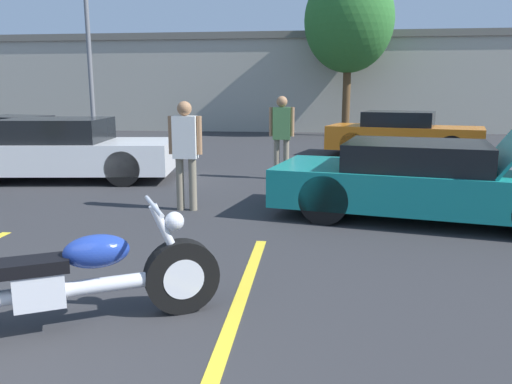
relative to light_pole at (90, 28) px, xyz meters
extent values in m
cube|color=yellow|center=(8.26, -16.36, -4.26)|extent=(0.12, 5.32, 0.01)
cube|color=#B2AD9E|center=(6.51, 5.12, -2.06)|extent=(32.00, 4.00, 4.40)
cube|color=slate|center=(6.51, 5.12, -0.01)|extent=(32.00, 4.20, 0.30)
cylinder|color=slate|center=(-0.08, 0.00, -0.38)|extent=(0.18, 0.18, 7.76)
cylinder|color=brown|center=(10.15, 1.57, -2.73)|extent=(0.32, 0.32, 3.06)
ellipsoid|color=#2D702D|center=(10.15, 1.57, 0.34)|extent=(3.56, 3.56, 4.10)
cylinder|color=black|center=(7.81, -15.75, -3.95)|extent=(0.62, 0.43, 0.62)
cylinder|color=silver|center=(7.81, -15.75, -3.95)|extent=(0.38, 0.31, 0.34)
cylinder|color=silver|center=(6.98, -16.19, -3.94)|extent=(1.47, 0.85, 0.12)
cube|color=silver|center=(6.85, -16.26, -3.90)|extent=(0.43, 0.38, 0.28)
ellipsoid|color=navy|center=(7.23, -16.06, -3.66)|extent=(0.57, 0.48, 0.26)
cube|color=black|center=(6.73, -16.32, -3.72)|extent=(0.76, 0.57, 0.10)
cylinder|color=silver|center=(7.73, -15.80, -3.63)|extent=(0.30, 0.20, 0.62)
cylinder|color=silver|center=(7.63, -15.85, -3.34)|extent=(0.36, 0.64, 0.04)
sphere|color=silver|center=(7.77, -15.78, -3.48)|extent=(0.16, 0.16, 0.16)
cylinder|color=silver|center=(6.55, -16.29, -4.00)|extent=(1.12, 0.65, 0.09)
cube|color=teal|center=(10.51, -12.29, -3.80)|extent=(4.58, 2.64, 0.54)
cube|color=black|center=(10.34, -12.25, -3.34)|extent=(2.23, 1.97, 0.37)
cylinder|color=black|center=(9.04, -12.76, -3.91)|extent=(0.72, 0.36, 0.69)
cylinder|color=black|center=(9.37, -11.25, -3.91)|extent=(0.72, 0.36, 0.69)
cube|color=white|center=(3.75, -9.74, -3.77)|extent=(4.59, 2.41, 0.61)
cube|color=black|center=(3.58, -9.76, -3.23)|extent=(2.17, 1.92, 0.47)
cylinder|color=black|center=(5.21, -10.38, -3.91)|extent=(0.72, 0.31, 0.69)
cylinder|color=black|center=(5.00, -8.74, -3.91)|extent=(0.72, 0.31, 0.69)
cylinder|color=black|center=(2.30, -9.09, -3.91)|extent=(0.72, 0.31, 0.69)
cube|color=black|center=(0.07, -5.70, -3.79)|extent=(4.86, 3.06, 0.58)
cube|color=black|center=(-0.10, -5.64, -3.33)|extent=(2.43, 2.11, 0.35)
cylinder|color=black|center=(1.18, -6.85, -3.93)|extent=(0.69, 0.41, 0.66)
cylinder|color=black|center=(1.65, -5.43, -3.93)|extent=(0.69, 0.41, 0.66)
cylinder|color=black|center=(-1.03, -4.55, -3.93)|extent=(0.69, 0.41, 0.66)
cube|color=orange|center=(11.40, -5.07, -3.74)|extent=(4.47, 2.80, 0.66)
cube|color=black|center=(11.24, -5.03, -3.20)|extent=(2.22, 2.00, 0.41)
cylinder|color=black|center=(12.43, -6.15, -3.91)|extent=(0.73, 0.40, 0.70)
cylinder|color=black|center=(12.84, -4.71, -3.91)|extent=(0.73, 0.40, 0.70)
cylinder|color=black|center=(9.95, -5.44, -3.91)|extent=(0.73, 0.40, 0.70)
cylinder|color=black|center=(10.36, -4.00, -3.91)|extent=(0.73, 0.40, 0.70)
cylinder|color=gray|center=(8.10, -9.22, -3.84)|extent=(0.12, 0.12, 0.83)
cylinder|color=gray|center=(8.30, -9.22, -3.84)|extent=(0.12, 0.12, 0.83)
cube|color=#4C7F47|center=(8.20, -9.22, -3.10)|extent=(0.36, 0.20, 0.66)
cylinder|color=#9E704C|center=(7.98, -9.22, -3.06)|extent=(0.08, 0.08, 0.59)
cylinder|color=#9E704C|center=(8.42, -9.22, -3.06)|extent=(0.08, 0.08, 0.59)
sphere|color=#9E704C|center=(8.20, -9.22, -2.65)|extent=(0.23, 0.23, 0.23)
cylinder|color=gray|center=(6.83, -12.19, -3.86)|extent=(0.12, 0.12, 0.81)
cylinder|color=gray|center=(7.03, -12.19, -3.86)|extent=(0.12, 0.12, 0.81)
cube|color=white|center=(6.93, -12.19, -3.13)|extent=(0.36, 0.20, 0.64)
cylinder|color=#9E704C|center=(6.71, -12.19, -3.10)|extent=(0.08, 0.08, 0.58)
cylinder|color=#9E704C|center=(7.15, -12.19, -3.10)|extent=(0.08, 0.08, 0.58)
sphere|color=#9E704C|center=(6.93, -12.19, -2.70)|extent=(0.22, 0.22, 0.22)
camera|label=1|loc=(8.88, -19.57, -2.45)|focal=35.00mm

